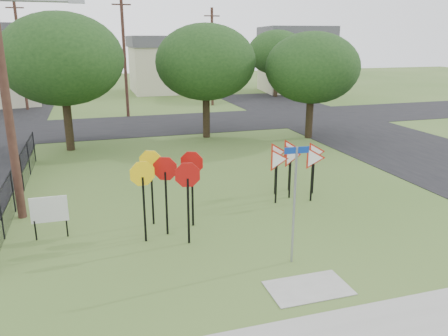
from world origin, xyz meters
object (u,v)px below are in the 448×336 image
Objects in this scene: street_name_sign at (294,199)px; yield_sign_cluster at (294,157)px; stop_sign_cluster at (168,177)px; info_board at (49,211)px.

street_name_sign reaches higher than yield_sign_cluster.
info_board is (-3.52, 0.69, -0.97)m from stop_sign_cluster.
info_board is (-6.39, 3.49, -0.94)m from street_name_sign.
stop_sign_cluster is 1.87× the size of info_board.
info_board is at bearing 168.95° from stop_sign_cluster.
stop_sign_cluster is at bearing -11.05° from info_board.
street_name_sign reaches higher than info_board.
stop_sign_cluster is at bearing 135.63° from street_name_sign.
info_board is (-8.65, -1.24, -0.69)m from yield_sign_cluster.
street_name_sign reaches higher than stop_sign_cluster.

